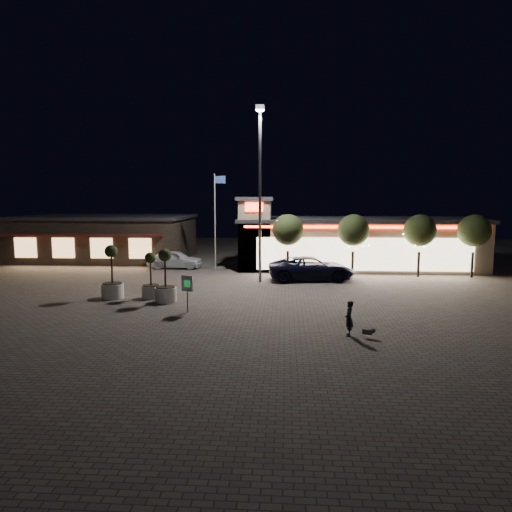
# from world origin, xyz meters

# --- Properties ---
(ground) EXTENTS (90.00, 90.00, 0.00)m
(ground) POSITION_xyz_m (0.00, 0.00, 0.00)
(ground) COLOR #645A51
(ground) RESTS_ON ground
(retail_building) EXTENTS (20.40, 8.40, 6.10)m
(retail_building) POSITION_xyz_m (9.51, 15.82, 2.21)
(retail_building) COLOR tan
(retail_building) RESTS_ON ground
(restaurant_building) EXTENTS (16.40, 11.00, 4.30)m
(restaurant_building) POSITION_xyz_m (-14.00, 19.97, 2.16)
(restaurant_building) COLOR #382D23
(restaurant_building) RESTS_ON ground
(floodlight_pole) EXTENTS (0.60, 0.40, 12.38)m
(floodlight_pole) POSITION_xyz_m (2.00, 8.00, 7.02)
(floodlight_pole) COLOR gray
(floodlight_pole) RESTS_ON ground
(flagpole) EXTENTS (0.95, 0.10, 8.00)m
(flagpole) POSITION_xyz_m (-1.90, 13.00, 4.74)
(flagpole) COLOR white
(flagpole) RESTS_ON ground
(string_tree_a) EXTENTS (2.42, 2.42, 4.79)m
(string_tree_a) POSITION_xyz_m (4.00, 11.00, 3.56)
(string_tree_a) COLOR #332319
(string_tree_a) RESTS_ON ground
(string_tree_b) EXTENTS (2.42, 2.42, 4.79)m
(string_tree_b) POSITION_xyz_m (9.00, 11.00, 3.56)
(string_tree_b) COLOR #332319
(string_tree_b) RESTS_ON ground
(string_tree_c) EXTENTS (2.42, 2.42, 4.79)m
(string_tree_c) POSITION_xyz_m (14.00, 11.00, 3.56)
(string_tree_c) COLOR #332319
(string_tree_c) RESTS_ON ground
(string_tree_d) EXTENTS (2.42, 2.42, 4.79)m
(string_tree_d) POSITION_xyz_m (18.00, 11.00, 3.56)
(string_tree_d) COLOR #332319
(string_tree_d) RESTS_ON ground
(pickup_truck) EXTENTS (6.57, 3.61, 1.74)m
(pickup_truck) POSITION_xyz_m (5.74, 9.06, 0.87)
(pickup_truck) COLOR black
(pickup_truck) RESTS_ON ground
(white_sedan) EXTENTS (4.71, 1.99, 1.59)m
(white_sedan) POSITION_xyz_m (-5.66, 14.00, 0.80)
(white_sedan) COLOR silver
(white_sedan) RESTS_ON ground
(pedestrian) EXTENTS (0.39, 0.58, 1.55)m
(pedestrian) POSITION_xyz_m (6.62, -4.69, 0.77)
(pedestrian) COLOR black
(pedestrian) RESTS_ON ground
(dog) EXTENTS (0.55, 0.35, 0.30)m
(dog) POSITION_xyz_m (7.46, -4.96, 0.29)
(dog) COLOR #59514C
(dog) RESTS_ON ground
(planter_left) EXTENTS (1.32, 1.32, 3.23)m
(planter_left) POSITION_xyz_m (-6.55, 2.07, 1.00)
(planter_left) COLOR silver
(planter_left) RESTS_ON ground
(planter_mid) EXTENTS (1.26, 1.26, 3.11)m
(planter_mid) POSITION_xyz_m (-3.11, 1.32, 0.96)
(planter_mid) COLOR silver
(planter_mid) RESTS_ON ground
(planter_right) EXTENTS (1.13, 1.13, 2.79)m
(planter_right) POSITION_xyz_m (-4.25, 2.27, 0.86)
(planter_right) COLOR silver
(planter_right) RESTS_ON ground
(valet_sign) EXTENTS (0.64, 0.23, 1.97)m
(valet_sign) POSITION_xyz_m (-1.31, -1.03, 1.38)
(valet_sign) COLOR gray
(valet_sign) RESTS_ON ground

